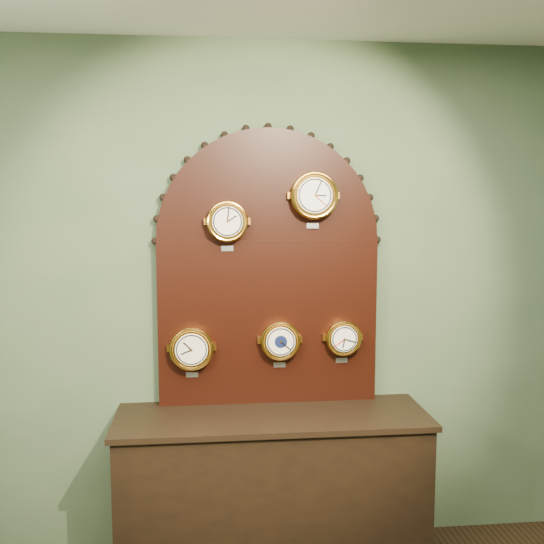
{
  "coord_description": "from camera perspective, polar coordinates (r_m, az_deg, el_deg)",
  "views": [
    {
      "loc": [
        -0.33,
        -0.94,
        1.95
      ],
      "look_at": [
        0.0,
        2.25,
        1.58
      ],
      "focal_mm": 41.48,
      "sensor_mm": 36.0,
      "label": 1
    }
  ],
  "objects": [
    {
      "name": "hygrometer",
      "position": [
        3.41,
        -7.31,
        -6.9
      ],
      "size": [
        0.24,
        0.08,
        0.29
      ],
      "color": "gold",
      "rests_on": "display_board"
    },
    {
      "name": "arabic_clock",
      "position": [
        3.37,
        3.83,
        6.94
      ],
      "size": [
        0.25,
        0.08,
        0.3
      ],
      "color": "gold",
      "rests_on": "display_board"
    },
    {
      "name": "wall_back",
      "position": [
        3.49,
        -0.42,
        -2.46
      ],
      "size": [
        4.0,
        0.0,
        4.0
      ],
      "primitive_type": "plane",
      "rotation": [
        1.57,
        0.0,
        0.0
      ],
      "color": "#455A3D",
      "rests_on": "ground"
    },
    {
      "name": "barometer",
      "position": [
        3.43,
        0.75,
        -6.23
      ],
      "size": [
        0.21,
        0.08,
        0.27
      ],
      "color": "gold",
      "rests_on": "display_board"
    },
    {
      "name": "shop_counter",
      "position": [
        3.54,
        0.04,
        -19.38
      ],
      "size": [
        1.6,
        0.5,
        0.8
      ],
      "primitive_type": "cube",
      "color": "black",
      "rests_on": "ground_plane"
    },
    {
      "name": "roman_clock",
      "position": [
        3.32,
        -4.08,
        4.6
      ],
      "size": [
        0.22,
        0.08,
        0.27
      ],
      "color": "gold",
      "rests_on": "display_board"
    },
    {
      "name": "tide_clock",
      "position": [
        3.48,
        6.47,
        -5.96
      ],
      "size": [
        0.19,
        0.08,
        0.25
      ],
      "color": "gold",
      "rests_on": "display_board"
    },
    {
      "name": "display_board",
      "position": [
        3.42,
        -0.35,
        1.15
      ],
      "size": [
        1.26,
        0.06,
        1.53
      ],
      "color": "black",
      "rests_on": "shop_counter"
    }
  ]
}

